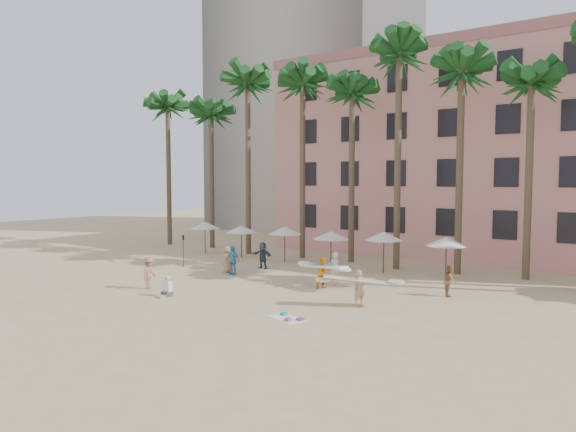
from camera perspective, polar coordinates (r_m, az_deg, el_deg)
The scene contains 11 objects.
ground at distance 25.52m, azimuth -7.54°, elevation -9.79°, with size 120.00×120.00×0.00m, color #D1B789.
pink_hotel at distance 45.41m, azimuth 22.46°, elevation 6.14°, with size 35.00×14.00×16.00m, color #D89084.
grey_tower at distance 68.81m, azimuth 3.12°, elevation 19.96°, with size 22.00×18.00×50.00m, color #A89E8E.
palm_row at distance 37.69m, azimuth 8.91°, elevation 14.50°, with size 44.40×5.40×16.30m.
umbrella_row at distance 36.77m, azimuth 2.10°, elevation -1.84°, with size 22.50×2.70×2.73m.
beach_towel at distance 22.93m, azimuth 0.01°, elevation -11.27°, with size 2.03×1.56×0.14m.
carrier_yellow at distance 25.03m, azimuth 7.94°, elevation -7.68°, with size 3.42×2.25×1.80m.
carrier_white at distance 28.93m, azimuth 3.97°, elevation -6.17°, with size 3.11×1.34×1.81m.
beachgoers at distance 31.77m, azimuth -3.41°, elevation -5.37°, with size 15.33×9.85×1.90m.
paddle at distance 36.94m, azimuth -11.56°, elevation -3.33°, with size 0.18×0.04×2.23m.
seated_man at distance 27.80m, azimuth -13.36°, elevation -7.95°, with size 0.47×0.81×1.06m.
Camera 1 is at (16.70, -18.33, 6.07)m, focal length 32.00 mm.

